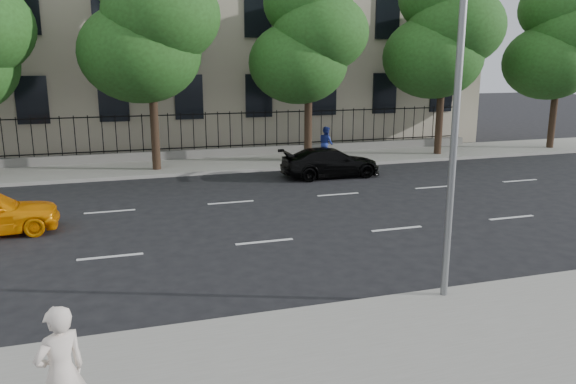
{
  "coord_description": "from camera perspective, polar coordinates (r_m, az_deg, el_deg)",
  "views": [
    {
      "loc": [
        -3.71,
        -11.52,
        4.81
      ],
      "look_at": [
        0.83,
        3.0,
        1.22
      ],
      "focal_mm": 35.0,
      "sensor_mm": 36.0,
      "label": 1
    }
  ],
  "objects": [
    {
      "name": "near_sidewalk",
      "position": [
        9.64,
        8.08,
        -16.32
      ],
      "size": [
        60.0,
        4.0,
        0.15
      ],
      "primitive_type": "cube",
      "color": "gray",
      "rests_on": "ground"
    },
    {
      "name": "ground",
      "position": [
        13.03,
        0.47,
        -8.39
      ],
      "size": [
        120.0,
        120.0,
        0.0
      ],
      "primitive_type": "plane",
      "color": "black",
      "rests_on": "ground"
    },
    {
      "name": "tree_f",
      "position": [
        33.73,
        25.87,
        13.82
      ],
      "size": [
        5.52,
        5.12,
        9.01
      ],
      "color": "#382619",
      "rests_on": "far_sidewalk"
    },
    {
      "name": "pedestrian_far",
      "position": [
        26.95,
        3.89,
        4.99
      ],
      "size": [
        0.72,
        0.85,
        1.58
      ],
      "primitive_type": "imported",
      "rotation": [
        0.0,
        0.0,
        1.74
      ],
      "color": "navy",
      "rests_on": "far_sidewalk"
    },
    {
      "name": "street_light",
      "position": [
        11.57,
        15.64,
        14.47
      ],
      "size": [
        0.25,
        3.32,
        8.05
      ],
      "color": "slate",
      "rests_on": "near_sidewalk"
    },
    {
      "name": "tree_d",
      "position": [
        26.4,
        2.09,
        15.5
      ],
      "size": [
        5.34,
        4.94,
        8.84
      ],
      "color": "#382619",
      "rests_on": "far_sidewalk"
    },
    {
      "name": "tree_c",
      "position": [
        25.0,
        -13.89,
        16.58
      ],
      "size": [
        5.89,
        5.5,
        9.8
      ],
      "color": "#382619",
      "rests_on": "far_sidewalk"
    },
    {
      "name": "woman_near",
      "position": [
        7.78,
        -22.06,
        -16.74
      ],
      "size": [
        0.78,
        0.71,
        1.79
      ],
      "primitive_type": "imported",
      "rotation": [
        0.0,
        0.0,
        3.7
      ],
      "color": "silver",
      "rests_on": "near_sidewalk"
    },
    {
      "name": "far_sidewalk",
      "position": [
        26.22,
        -8.94,
        2.72
      ],
      "size": [
        60.0,
        4.0,
        0.15
      ],
      "primitive_type": "cube",
      "color": "gray",
      "rests_on": "ground"
    },
    {
      "name": "black_sedan",
      "position": [
        23.62,
        4.34,
        3.01
      ],
      "size": [
        4.22,
        1.72,
        1.22
      ],
      "primitive_type": "imported",
      "rotation": [
        0.0,
        0.0,
        1.57
      ],
      "color": "black",
      "rests_on": "ground"
    },
    {
      "name": "tree_e",
      "position": [
        29.48,
        15.54,
        15.51
      ],
      "size": [
        5.71,
        5.31,
        9.46
      ],
      "color": "#382619",
      "rests_on": "far_sidewalk"
    },
    {
      "name": "lane_markings",
      "position": [
        17.37,
        -4.33,
        -2.82
      ],
      "size": [
        49.6,
        4.62,
        0.01
      ],
      "primitive_type": null,
      "color": "silver",
      "rests_on": "ground"
    },
    {
      "name": "iron_fence",
      "position": [
        27.79,
        -9.51,
        4.49
      ],
      "size": [
        30.0,
        0.5,
        2.2
      ],
      "color": "slate",
      "rests_on": "far_sidewalk"
    }
  ]
}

